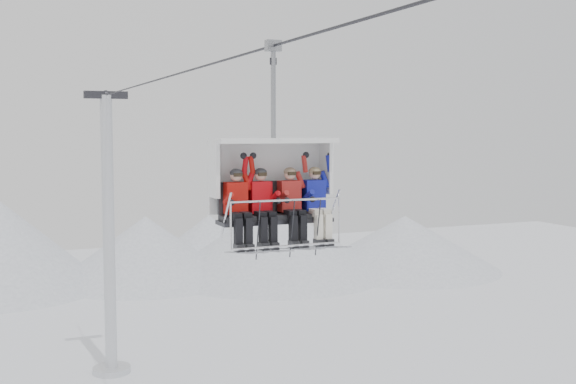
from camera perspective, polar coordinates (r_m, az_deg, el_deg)
name	(u,v)px	position (r m, az deg, el deg)	size (l,w,h in m)	color
ridgeline	(44,252)	(55.42, -18.71, -4.52)	(72.00, 21.00, 7.00)	white
lift_tower_right	(109,254)	(35.42, -13.95, -4.79)	(2.00, 1.80, 13.48)	silver
haul_cable	(288,41)	(13.69, 0.00, 11.81)	(0.06, 0.06, 50.00)	#2A2A2F
chairlift_carrier	(271,178)	(14.44, -1.35, 1.08)	(2.45, 1.17, 3.98)	black
skier_far_left	(238,205)	(13.92, -4.00, -1.01)	(0.42, 1.69, 1.66)	#B2110B
skier_center_left	(262,204)	(14.09, -2.06, -0.93)	(0.42, 1.69, 1.66)	red
skier_center_right	(291,202)	(14.32, 0.27, -0.84)	(0.42, 1.69, 1.66)	#A9211D
skier_far_right	(316,201)	(14.54, 2.25, -0.75)	(0.42, 1.69, 1.66)	#151C9B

